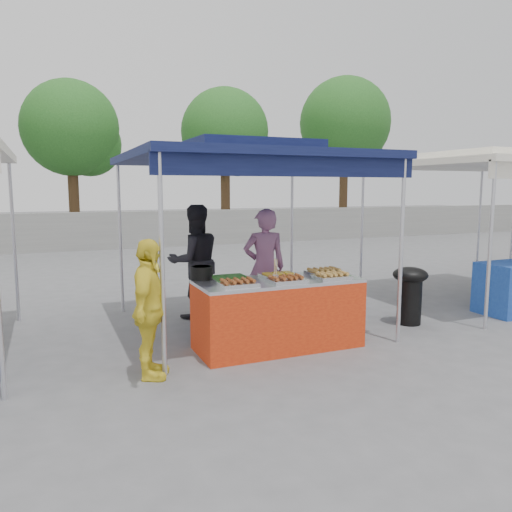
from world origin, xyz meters
name	(u,v)px	position (x,y,z in m)	size (l,w,h in m)	color
ground_plane	(275,345)	(0.00, 0.00, 0.00)	(80.00, 80.00, 0.00)	slate
back_wall	(132,230)	(0.00, 11.00, 0.60)	(40.00, 0.25, 1.20)	gray
main_canopy	(245,157)	(0.00, 0.97, 2.37)	(3.20, 3.20, 2.57)	silver
neighbor_stall_right	(506,209)	(4.50, 0.57, 1.60)	(3.20, 3.20, 2.57)	silver
tree_1	(75,133)	(-1.45, 13.28, 3.85)	(3.37, 3.28, 5.64)	#47301B
tree_2	(228,136)	(4.11, 13.09, 3.94)	(3.43, 3.35, 5.76)	#47301B
tree_3	(347,127)	(9.69, 13.37, 4.57)	(3.89, 3.89, 6.68)	#47301B
vendor_table	(278,314)	(0.00, -0.10, 0.43)	(2.00, 0.80, 0.85)	red
food_tray_fl	(238,284)	(-0.61, -0.33, 0.88)	(0.42, 0.30, 0.07)	silver
food_tray_fm	(287,280)	(-0.01, -0.34, 0.88)	(0.42, 0.30, 0.07)	silver
food_tray_fr	(332,277)	(0.60, -0.34, 0.88)	(0.42, 0.30, 0.07)	silver
food_tray_bl	(230,279)	(-0.59, -0.01, 0.88)	(0.42, 0.30, 0.07)	silver
food_tray_bm	(278,275)	(0.04, 0.00, 0.88)	(0.42, 0.30, 0.07)	silver
food_tray_br	(324,272)	(0.67, -0.04, 0.88)	(0.42, 0.30, 0.07)	silver
cooking_pot	(202,273)	(-0.85, 0.28, 0.93)	(0.28, 0.28, 0.16)	black
skewer_cup	(275,279)	(-0.13, -0.30, 0.90)	(0.08, 0.08, 0.10)	silver
wok_burner	(410,290)	(2.21, 0.14, 0.49)	(0.50, 0.50, 0.84)	black
crate_left	(225,325)	(-0.46, 0.58, 0.15)	(0.51, 0.36, 0.31)	#1534B2
crate_right	(279,320)	(0.31, 0.52, 0.15)	(0.51, 0.36, 0.31)	#1534B2
crate_stacked	(280,299)	(0.31, 0.52, 0.45)	(0.48, 0.34, 0.29)	#1534B2
vendor_woman	(264,267)	(0.27, 0.92, 0.83)	(0.61, 0.40, 1.67)	#976088
helper_man	(195,262)	(-0.53, 1.71, 0.85)	(0.83, 0.65, 1.71)	black
customer_person	(149,309)	(-1.64, -0.48, 0.72)	(0.85, 0.35, 1.45)	yellow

